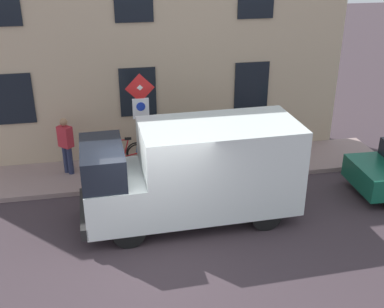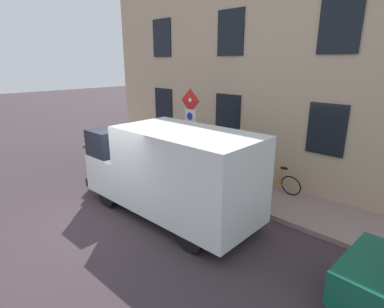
# 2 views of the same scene
# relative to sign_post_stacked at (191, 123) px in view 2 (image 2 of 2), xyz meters

# --- Properties ---
(ground_plane) EXTENTS (80.00, 80.00, 0.00)m
(ground_plane) POSITION_rel_sign_post_stacked_xyz_m (-3.22, -0.09, -2.20)
(ground_plane) COLOR #392E33
(sidewalk_slab) EXTENTS (2.08, 15.06, 0.14)m
(sidewalk_slab) POSITION_rel_sign_post_stacked_xyz_m (0.83, -0.09, -2.13)
(sidewalk_slab) COLOR gray
(sidewalk_slab) RESTS_ON ground_plane
(building_facade) EXTENTS (0.75, 13.06, 7.04)m
(building_facade) POSITION_rel_sign_post_stacked_xyz_m (2.22, -0.09, 1.32)
(building_facade) COLOR tan
(building_facade) RESTS_ON ground_plane
(sign_post_stacked) EXTENTS (0.16, 0.56, 3.06)m
(sign_post_stacked) POSITION_rel_sign_post_stacked_xyz_m (0.00, 0.00, 0.00)
(sign_post_stacked) COLOR #474C47
(sign_post_stacked) RESTS_ON sidewalk_slab
(delivery_van) EXTENTS (2.15, 5.38, 2.50)m
(delivery_van) POSITION_rel_sign_post_stacked_xyz_m (-1.91, -1.11, -0.87)
(delivery_van) COLOR silver
(delivery_van) RESTS_ON ground_plane
(bicycle_orange) EXTENTS (0.46, 1.71, 0.89)m
(bicycle_orange) POSITION_rel_sign_post_stacked_xyz_m (1.32, -2.49, -1.69)
(bicycle_orange) COLOR black
(bicycle_orange) RESTS_ON sidewalk_slab
(bicycle_green) EXTENTS (0.46, 1.71, 0.89)m
(bicycle_green) POSITION_rel_sign_post_stacked_xyz_m (1.32, -1.47, -1.69)
(bicycle_green) COLOR black
(bicycle_green) RESTS_ON sidewalk_slab
(bicycle_blue) EXTENTS (0.46, 1.71, 0.89)m
(bicycle_blue) POSITION_rel_sign_post_stacked_xyz_m (1.32, -0.44, -1.69)
(bicycle_blue) COLOR black
(bicycle_blue) RESTS_ON sidewalk_slab
(bicycle_red) EXTENTS (0.46, 1.71, 0.89)m
(bicycle_red) POSITION_rel_sign_post_stacked_xyz_m (1.32, 0.58, -1.69)
(bicycle_red) COLOR black
(bicycle_red) RESTS_ON sidewalk_slab
(pedestrian) EXTENTS (0.47, 0.47, 1.72)m
(pedestrian) POSITION_rel_sign_post_stacked_xyz_m (1.02, 2.13, -1.13)
(pedestrian) COLOR #262B47
(pedestrian) RESTS_ON sidewalk_slab
(litter_bin) EXTENTS (0.44, 0.44, 0.90)m
(litter_bin) POSITION_rel_sign_post_stacked_xyz_m (0.14, -1.09, -1.61)
(litter_bin) COLOR #2D5133
(litter_bin) RESTS_ON sidewalk_slab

